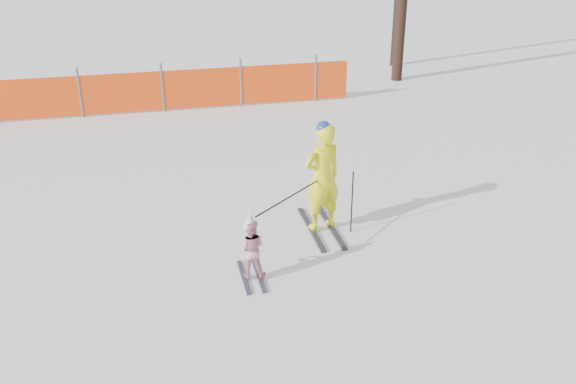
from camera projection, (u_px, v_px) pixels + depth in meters
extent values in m
plane|color=white|center=(296.00, 266.00, 9.62)|extent=(120.00, 120.00, 0.00)
cube|color=black|center=(311.00, 229.00, 10.63)|extent=(0.09, 1.54, 0.04)
cube|color=black|center=(331.00, 227.00, 10.70)|extent=(0.09, 1.54, 0.04)
imported|color=#FFF715|center=(322.00, 177.00, 10.28)|extent=(0.76, 0.61, 1.80)
sphere|color=navy|center=(324.00, 128.00, 9.93)|extent=(0.24, 0.24, 0.24)
cube|color=black|center=(244.00, 277.00, 9.31)|extent=(0.09, 0.91, 0.03)
cube|color=black|center=(259.00, 275.00, 9.36)|extent=(0.09, 0.91, 0.03)
imported|color=pink|center=(251.00, 249.00, 9.14)|extent=(0.51, 0.44, 0.90)
cone|color=silver|center=(250.00, 219.00, 8.93)|extent=(0.19, 0.19, 0.24)
cylinder|color=black|center=(352.00, 202.00, 10.36)|extent=(0.02, 0.02, 1.09)
cylinder|color=black|center=(289.00, 198.00, 9.61)|extent=(1.22, 1.05, 0.02)
cylinder|color=#595960|center=(80.00, 93.00, 15.73)|extent=(0.06, 0.06, 1.25)
cylinder|color=#595960|center=(163.00, 88.00, 16.14)|extent=(0.06, 0.06, 1.25)
cylinder|color=#595960|center=(241.00, 83.00, 16.55)|extent=(0.06, 0.06, 1.25)
cylinder|color=#595960|center=(316.00, 78.00, 16.96)|extent=(0.06, 0.06, 1.25)
cube|color=#FF490D|center=(56.00, 97.00, 15.64)|extent=(14.86, 0.02, 1.00)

